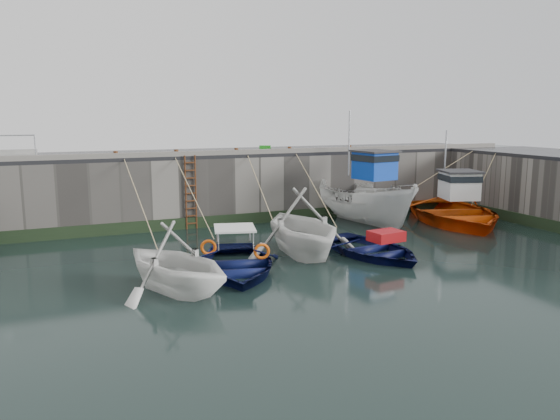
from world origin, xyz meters
name	(u,v)px	position (x,y,z in m)	size (l,w,h in m)	color
ground	(345,290)	(0.00, 0.00, 0.00)	(120.00, 120.00, 0.00)	black
quay_back	(218,185)	(0.00, 12.50, 1.50)	(30.00, 5.00, 3.00)	slate
road_back	(218,153)	(0.00, 12.50, 3.08)	(30.00, 5.00, 0.16)	black
kerb_back	(233,152)	(0.00, 10.15, 3.26)	(30.00, 0.30, 0.20)	slate
algae_back	(235,220)	(0.00, 9.96, 0.25)	(30.00, 0.08, 0.50)	black
ladder	(191,193)	(-2.00, 9.91, 1.59)	(0.51, 0.08, 3.20)	#3F1E0F
boat_near_white	(176,290)	(-4.46, 1.82, 0.00)	(3.71, 4.30, 2.26)	silver
boat_near_white_rope	(145,248)	(-4.46, 7.16, 0.00)	(0.04, 6.25, 3.10)	tan
boat_near_blue	(236,271)	(-2.26, 3.02, 0.00)	(3.47, 4.85, 1.01)	#0A1140
boat_near_blue_rope	(199,240)	(-2.26, 7.76, 0.00)	(0.04, 5.18, 3.10)	tan
boat_near_blacktrim	(302,254)	(0.59, 4.15, 0.00)	(4.37, 5.06, 2.67)	silver
boat_near_blacktrim_rope	(260,231)	(0.59, 8.32, 0.00)	(0.04, 4.24, 3.10)	tan
boat_near_navy	(371,255)	(2.79, 3.08, 0.00)	(3.31, 4.64, 0.96)	#090E3D
boat_near_navy_rope	(312,229)	(2.79, 7.79, 0.00)	(0.04, 5.13, 3.10)	tan
boat_far_white	(365,201)	(5.63, 8.08, 1.03)	(3.35, 6.59, 5.43)	silver
boat_far_orange	(453,212)	(9.49, 6.71, 0.49)	(7.30, 8.64, 4.53)	#DF490B
fish_crate	(265,149)	(1.81, 10.83, 3.32)	(0.53, 0.39, 0.33)	#1D971B
railing	(16,154)	(-8.75, 11.25, 3.36)	(1.60, 1.05, 1.00)	#A5A8AD
bollard_a	(116,154)	(-5.00, 10.25, 3.30)	(0.18, 0.18, 0.28)	#3F1E0F
bollard_b	(176,153)	(-2.50, 10.25, 3.30)	(0.18, 0.18, 0.28)	#3F1E0F
bollard_c	(236,151)	(0.20, 10.25, 3.30)	(0.18, 0.18, 0.28)	#3F1E0F
bollard_d	(290,150)	(2.80, 10.25, 3.30)	(0.18, 0.18, 0.28)	#3F1E0F
bollard_e	(350,148)	(6.00, 10.25, 3.30)	(0.18, 0.18, 0.28)	#3F1E0F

